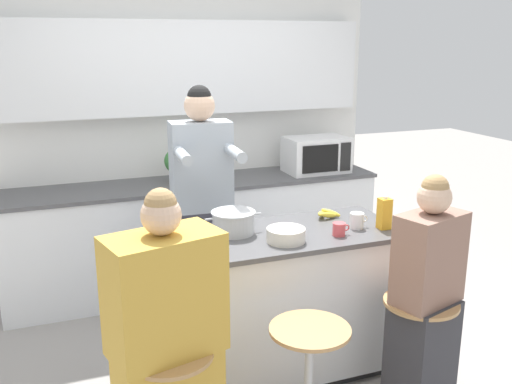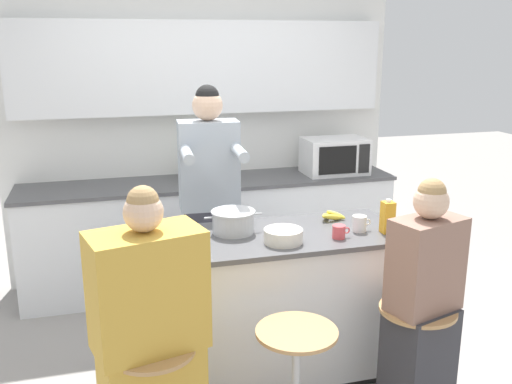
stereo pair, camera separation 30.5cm
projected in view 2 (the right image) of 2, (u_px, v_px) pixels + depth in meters
The scene contains 18 objects.
ground_plane at pixel (259, 375), 3.59m from camera, with size 16.00×16.00×0.00m, color gray.
wall_back at pixel (203, 101), 4.83m from camera, with size 3.34×0.22×2.70m.
back_counter at pixel (212, 232), 4.84m from camera, with size 3.11×0.60×0.92m.
kitchen_island at pixel (259, 307), 3.47m from camera, with size 1.75×0.66×0.93m.
bar_stool_center at pixel (296, 381), 2.86m from camera, with size 0.41×0.41×0.67m.
bar_stool_rightmost at pixel (414, 355), 3.09m from camera, with size 0.41×0.41×0.67m.
person_cooking at pixel (210, 213), 3.94m from camera, with size 0.44×0.58×1.76m.
person_wrapped_blanket at pixel (150, 345), 2.64m from camera, with size 0.56×0.40×1.44m.
person_seated_near at pixel (422, 316), 3.02m from camera, with size 0.43×0.35×1.38m.
cooking_pot at pixel (233, 222), 3.39m from camera, with size 0.35×0.26×0.13m.
fruit_bowl at pixel (283, 236), 3.23m from camera, with size 0.22×0.22×0.08m.
mixing_bowl_steel at pixel (185, 243), 3.11m from camera, with size 0.19×0.19×0.08m.
coffee_cup_near at pixel (359, 224), 3.42m from camera, with size 0.12×0.09×0.10m.
coffee_cup_far at pixel (339, 232), 3.30m from camera, with size 0.11×0.08×0.08m.
banana_bunch at pixel (332, 216), 3.64m from camera, with size 0.18×0.13×0.06m.
juice_carton at pixel (388, 217), 3.38m from camera, with size 0.07×0.07×0.21m.
microwave at pixel (335, 156), 4.93m from camera, with size 0.54×0.36×0.31m.
potted_plant at pixel (193, 162), 4.64m from camera, with size 0.20×0.20×0.28m.
Camera 2 is at (-0.87, -3.05, 2.05)m, focal length 40.00 mm.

